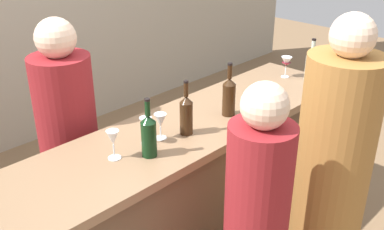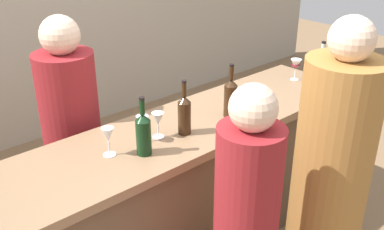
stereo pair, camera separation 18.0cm
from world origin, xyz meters
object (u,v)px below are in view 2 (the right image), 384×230
at_px(wine_bottle_second_left_amber_brown, 184,114).
at_px(wine_glass_near_center, 108,136).
at_px(wine_glass_near_left, 158,120).
at_px(wine_glass_far_left, 296,65).
at_px(wine_glass_near_right, 142,123).
at_px(person_left_guest, 329,182).
at_px(person_right_guest, 74,146).
at_px(wine_bottle_center_amber_brown, 231,97).
at_px(wine_bottle_leftmost_dark_green, 143,133).
at_px(wine_bottle_second_right_clear_pale, 320,69).

xyz_separation_m(wine_bottle_second_left_amber_brown, wine_glass_near_center, (-0.44, 0.07, -0.01)).
height_order(wine_glass_near_left, wine_glass_far_left, wine_glass_far_left).
distance_m(wine_glass_near_right, person_left_guest, 1.04).
xyz_separation_m(wine_bottle_second_left_amber_brown, wine_glass_near_left, (-0.14, 0.06, -0.02)).
bearing_deg(person_right_guest, wine_bottle_second_left_amber_brown, 50.45).
height_order(wine_glass_near_right, person_right_guest, person_right_guest).
bearing_deg(person_right_guest, person_left_guest, 53.11).
bearing_deg(person_left_guest, wine_glass_far_left, -34.77).
xyz_separation_m(wine_bottle_second_left_amber_brown, wine_bottle_center_amber_brown, (0.35, -0.01, 0.01)).
distance_m(wine_bottle_second_left_amber_brown, wine_glass_near_right, 0.24).
bearing_deg(wine_glass_near_center, wine_bottle_leftmost_dark_green, -35.74).
height_order(wine_bottle_leftmost_dark_green, wine_glass_near_center, wine_bottle_leftmost_dark_green).
bearing_deg(wine_glass_near_left, wine_bottle_second_left_amber_brown, -23.24).
bearing_deg(wine_glass_near_left, wine_glass_near_right, 171.30).
relative_size(wine_bottle_second_left_amber_brown, person_right_guest, 0.20).
height_order(wine_bottle_center_amber_brown, wine_glass_far_left, wine_bottle_center_amber_brown).
xyz_separation_m(wine_bottle_second_right_clear_pale, wine_glass_near_left, (-1.31, 0.13, -0.02)).
bearing_deg(wine_bottle_leftmost_dark_green, wine_glass_far_left, 5.74).
height_order(wine_bottle_leftmost_dark_green, wine_glass_near_left, wine_bottle_leftmost_dark_green).
bearing_deg(person_left_guest, wine_bottle_second_left_amber_brown, 40.88).
bearing_deg(wine_glass_far_left, wine_bottle_second_left_amber_brown, -174.51).
bearing_deg(wine_bottle_second_left_amber_brown, wine_glass_near_right, 162.34).
bearing_deg(person_left_guest, wine_bottle_leftmost_dark_green, 56.85).
xyz_separation_m(wine_glass_near_right, person_left_guest, (0.67, -0.74, -0.29)).
distance_m(wine_bottle_center_amber_brown, wine_bottle_second_right_clear_pale, 0.83).
height_order(wine_glass_near_center, person_right_guest, person_right_guest).
bearing_deg(wine_bottle_second_left_amber_brown, wine_glass_near_center, 171.41).
xyz_separation_m(wine_bottle_leftmost_dark_green, wine_bottle_center_amber_brown, (0.65, 0.03, 0.01)).
bearing_deg(wine_glass_near_left, wine_glass_near_center, 178.56).
bearing_deg(wine_glass_near_right, wine_bottle_second_left_amber_brown, -17.66).
height_order(wine_bottle_leftmost_dark_green, wine_bottle_center_amber_brown, wine_bottle_center_amber_brown).
bearing_deg(wine_glass_near_left, wine_glass_far_left, 2.28).
distance_m(person_left_guest, person_right_guest, 1.54).
relative_size(wine_bottle_second_right_clear_pale, wine_glass_near_center, 2.04).
relative_size(wine_glass_near_center, wine_glass_far_left, 1.00).
xyz_separation_m(wine_bottle_center_amber_brown, wine_glass_near_right, (-0.58, 0.08, -0.01)).
height_order(wine_bottle_center_amber_brown, wine_glass_near_center, wine_bottle_center_amber_brown).
bearing_deg(wine_glass_far_left, wine_glass_near_left, -177.72).
relative_size(wine_bottle_second_left_amber_brown, wine_bottle_second_right_clear_pale, 0.99).
relative_size(wine_bottle_center_amber_brown, wine_glass_far_left, 2.13).
distance_m(wine_bottle_center_amber_brown, wine_glass_near_center, 0.79).
xyz_separation_m(wine_bottle_center_amber_brown, wine_glass_near_center, (-0.79, 0.08, -0.02)).
bearing_deg(wine_glass_near_center, person_right_guest, 82.00).
relative_size(wine_bottle_second_left_amber_brown, wine_glass_far_left, 2.03).
distance_m(wine_glass_near_right, person_right_guest, 0.68).
distance_m(wine_bottle_leftmost_dark_green, wine_glass_near_right, 0.13).
height_order(wine_bottle_center_amber_brown, wine_bottle_second_right_clear_pale, wine_bottle_center_amber_brown).
bearing_deg(wine_glass_near_center, wine_bottle_second_right_clear_pale, -4.74).
bearing_deg(wine_bottle_center_amber_brown, wine_glass_near_right, 171.89).
height_order(wine_glass_near_right, wine_glass_far_left, wine_glass_far_left).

